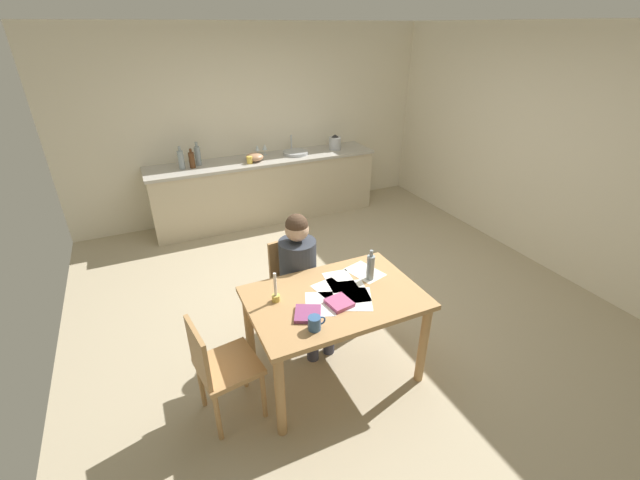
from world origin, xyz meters
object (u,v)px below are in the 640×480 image
(wine_glass_by_kettle, at_px, (257,148))
(bottle_oil, at_px, (181,159))
(coffee_mug, at_px, (315,323))
(bottle_vinegar, at_px, (192,160))
(sink_unit, at_px, (295,152))
(book_magazine, at_px, (339,303))
(wine_glass_near_sink, at_px, (265,147))
(person_seated, at_px, (302,272))
(teacup_on_counter, at_px, (250,160))
(dining_table, at_px, (335,308))
(book_cookery, at_px, (308,314))
(chair_side_empty, at_px, (220,366))
(chair_at_table, at_px, (294,282))
(candlestick, at_px, (276,293))
(bottle_wine_red, at_px, (198,155))
(stovetop_kettle, at_px, (335,143))
(wine_bottle_on_table, at_px, (370,267))
(mixing_bowl, at_px, (254,157))

(wine_glass_by_kettle, bearing_deg, bottle_oil, -171.16)
(coffee_mug, distance_m, bottle_oil, 3.44)
(bottle_vinegar, bearing_deg, sink_unit, 1.19)
(book_magazine, height_order, wine_glass_near_sink, wine_glass_near_sink)
(person_seated, relative_size, teacup_on_counter, 10.47)
(dining_table, xyz_separation_m, wine_glass_by_kettle, (0.43, 3.31, 0.36))
(book_cookery, bearing_deg, chair_side_empty, -160.58)
(chair_at_table, bearing_deg, teacup_on_counter, 82.66)
(dining_table, distance_m, bottle_oil, 3.23)
(candlestick, xyz_separation_m, teacup_on_counter, (0.65, 2.88, 0.12))
(chair_at_table, distance_m, sink_unit, 2.73)
(candlestick, bearing_deg, chair_side_empty, -160.01)
(chair_at_table, height_order, sink_unit, sink_unit)
(bottle_wine_red, bearing_deg, teacup_on_counter, -18.71)
(stovetop_kettle, xyz_separation_m, teacup_on_counter, (-1.35, -0.15, -0.05))
(book_cookery, bearing_deg, chair_at_table, 101.68)
(candlestick, xyz_separation_m, book_cookery, (0.14, -0.25, -0.05))
(chair_side_empty, height_order, book_cookery, chair_side_empty)
(chair_at_table, bearing_deg, sink_unit, 67.78)
(bottle_oil, bearing_deg, candlestick, -86.05)
(chair_at_table, bearing_deg, bottle_vinegar, 99.88)
(coffee_mug, distance_m, sink_unit, 3.66)
(wine_bottle_on_table, bearing_deg, coffee_mug, -150.20)
(chair_at_table, relative_size, wine_bottle_on_table, 3.41)
(chair_at_table, xyz_separation_m, wine_glass_near_sink, (0.61, 2.64, 0.51))
(dining_table, bearing_deg, bottle_vinegar, 99.04)
(chair_side_empty, distance_m, bottle_vinegar, 3.25)
(wine_glass_near_sink, bearing_deg, mixing_bowl, -134.30)
(candlestick, bearing_deg, stovetop_kettle, 56.59)
(mixing_bowl, bearing_deg, bottle_vinegar, 176.47)
(person_seated, relative_size, chair_side_empty, 1.39)
(book_cookery, bearing_deg, mixing_bowl, 105.73)
(wine_bottle_on_table, bearing_deg, bottle_wine_red, 103.61)
(bottle_wine_red, bearing_deg, book_magazine, -83.45)
(dining_table, bearing_deg, chair_at_table, 95.92)
(bottle_vinegar, distance_m, wine_glass_by_kettle, 0.95)
(sink_unit, height_order, bottle_oil, bottle_oil)
(candlestick, bearing_deg, wine_glass_by_kettle, 75.04)
(bottle_wine_red, distance_m, teacup_on_counter, 0.68)
(coffee_mug, xyz_separation_m, wine_glass_near_sink, (0.83, 3.59, 0.20))
(chair_side_empty, bearing_deg, bottle_oil, 85.02)
(teacup_on_counter, bearing_deg, book_cookery, -99.20)
(bottle_wine_red, distance_m, wine_glass_near_sink, 0.95)
(wine_bottle_on_table, relative_size, stovetop_kettle, 1.17)
(sink_unit, distance_m, wine_glass_near_sink, 0.44)
(person_seated, relative_size, wine_glass_near_sink, 7.76)
(dining_table, distance_m, coffee_mug, 0.43)
(book_magazine, bearing_deg, sink_unit, 64.52)
(chair_side_empty, xyz_separation_m, wine_glass_near_sink, (1.45, 3.36, 0.53))
(book_cookery, relative_size, bottle_wine_red, 0.62)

